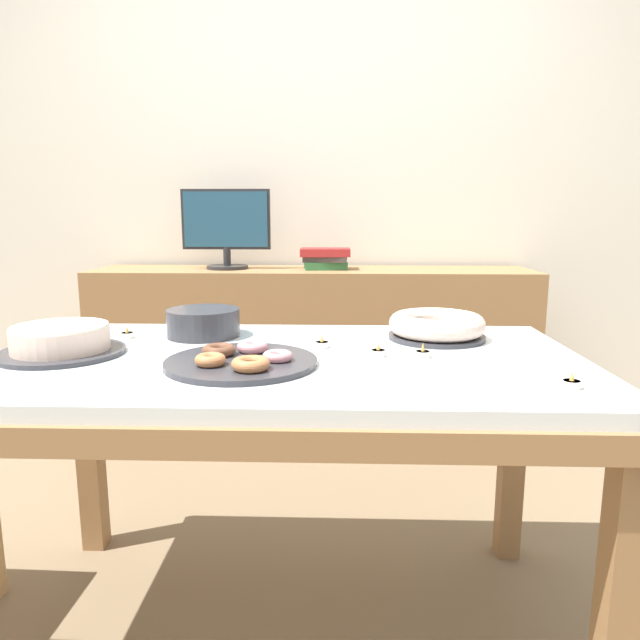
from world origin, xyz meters
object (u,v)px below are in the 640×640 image
object	(u,v)px
cake_chocolate_round	(61,341)
tealight_left_edge	(378,352)
computer_monitor	(226,229)
tealight_right_edge	(423,353)
tealight_near_front	(127,335)
tealight_centre	(322,344)
pastry_platter	(241,360)
book_stack	(325,258)
cake_golden_bundt	(437,326)
plate_stack	(203,323)
tealight_near_cakes	(572,383)

from	to	relation	value
cake_chocolate_round	tealight_left_edge	xyz separation A→B (m)	(0.80, 0.01, -0.02)
computer_monitor	tealight_right_edge	bearing A→B (deg)	-61.13
tealight_near_front	tealight_left_edge	distance (m)	0.73
tealight_centre	tealight_right_edge	bearing A→B (deg)	-20.90
pastry_platter	tealight_centre	distance (m)	0.26
book_stack	tealight_near_front	world-z (taller)	book_stack
cake_golden_bundt	tealight_right_edge	world-z (taller)	cake_golden_bundt
cake_chocolate_round	pastry_platter	world-z (taller)	cake_chocolate_round
computer_monitor	tealight_right_edge	size ratio (longest dim) A/B	10.60
book_stack	plate_stack	world-z (taller)	book_stack
plate_stack	tealight_near_cakes	distance (m)	0.99
cake_golden_bundt	plate_stack	world-z (taller)	plate_stack
tealight_centre	tealight_near_cakes	distance (m)	0.62
cake_chocolate_round	pastry_platter	bearing A→B (deg)	-10.75
tealight_right_edge	tealight_near_front	xyz separation A→B (m)	(-0.81, 0.20, 0.00)
computer_monitor	book_stack	xyz separation A→B (m)	(0.47, 0.00, -0.14)
tealight_centre	tealight_near_cakes	size ratio (longest dim) A/B	1.00
computer_monitor	tealight_centre	world-z (taller)	computer_monitor
pastry_platter	computer_monitor	bearing A→B (deg)	102.21
cake_chocolate_round	tealight_right_edge	distance (m)	0.91
cake_golden_bundt	tealight_near_front	bearing A→B (deg)	-178.69
tealight_right_edge	computer_monitor	bearing A→B (deg)	118.87
book_stack	cake_chocolate_round	bearing A→B (deg)	-114.82
book_stack	tealight_left_edge	xyz separation A→B (m)	(0.17, -1.36, -0.13)
tealight_right_edge	tealight_near_cakes	world-z (taller)	same
cake_chocolate_round	tealight_near_front	xyz separation A→B (m)	(0.09, 0.20, -0.02)
computer_monitor	plate_stack	world-z (taller)	computer_monitor
cake_golden_bundt	tealight_near_cakes	bearing A→B (deg)	-67.05
pastry_platter	tealight_near_front	bearing A→B (deg)	142.42
plate_stack	tealight_near_front	size ratio (longest dim) A/B	5.25
computer_monitor	book_stack	world-z (taller)	computer_monitor
tealight_right_edge	tealight_left_edge	world-z (taller)	same
pastry_platter	tealight_left_edge	world-z (taller)	pastry_platter
tealight_near_front	tealight_near_cakes	xyz separation A→B (m)	(1.08, -0.44, 0.00)
cake_chocolate_round	tealight_centre	size ratio (longest dim) A/B	7.74
computer_monitor	tealight_near_front	bearing A→B (deg)	-93.15
tealight_near_front	book_stack	bearing A→B (deg)	65.16
cake_golden_bundt	tealight_left_edge	distance (m)	0.28
computer_monitor	tealight_centre	distance (m)	1.39
tealight_centre	tealight_near_cakes	xyz separation A→B (m)	(0.52, -0.34, 0.00)
cake_chocolate_round	cake_golden_bundt	xyz separation A→B (m)	(0.98, 0.22, 0.00)
book_stack	tealight_centre	bearing A→B (deg)	-88.94
cake_golden_bundt	tealight_right_edge	size ratio (longest dim) A/B	6.82
book_stack	cake_chocolate_round	size ratio (longest dim) A/B	0.77
pastry_platter	tealight_right_edge	xyz separation A→B (m)	(0.44, 0.09, -0.00)
tealight_right_edge	cake_chocolate_round	bearing A→B (deg)	-179.83
plate_stack	tealight_right_edge	distance (m)	0.65
cake_golden_bundt	plate_stack	distance (m)	0.67
tealight_near_front	plate_stack	bearing A→B (deg)	8.77
tealight_right_edge	book_stack	bearing A→B (deg)	101.45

